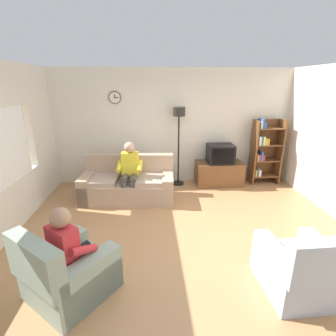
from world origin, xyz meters
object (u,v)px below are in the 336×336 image
(couch, at_px, (128,185))
(person_on_couch, at_px, (130,169))
(armchair_near_bookshelf, at_px, (301,270))
(armchair_near_window, at_px, (68,274))
(tv, at_px, (220,154))
(bookshelf, at_px, (264,151))
(person_in_left_armchair, at_px, (72,246))
(tv_stand, at_px, (219,173))
(floor_lamp, at_px, (179,125))

(couch, bearing_deg, person_on_couch, -63.29)
(armchair_near_bookshelf, bearing_deg, armchair_near_window, 177.44)
(tv, distance_m, armchair_near_bookshelf, 3.41)
(person_on_couch, bearing_deg, bookshelf, 15.08)
(couch, relative_size, bookshelf, 1.23)
(armchair_near_bookshelf, relative_size, person_in_left_armchair, 0.80)
(couch, bearing_deg, tv, 16.88)
(tv, relative_size, person_in_left_armchair, 0.54)
(person_in_left_armchair, bearing_deg, bookshelf, 42.00)
(tv, bearing_deg, person_on_couch, -159.98)
(tv, xyz_separation_m, armchair_near_bookshelf, (0.08, -3.37, -0.49))
(armchair_near_window, distance_m, person_in_left_armchair, 0.33)
(tv_stand, distance_m, floor_lamp, 1.53)
(armchair_near_window, bearing_deg, floor_lamp, 64.35)
(tv_stand, height_order, floor_lamp, floor_lamp)
(floor_lamp, xyz_separation_m, person_on_couch, (-1.09, -0.88, -0.75))
(floor_lamp, bearing_deg, armchair_near_bookshelf, -73.08)
(floor_lamp, xyz_separation_m, person_in_left_armchair, (-1.57, -3.31, -0.85))
(floor_lamp, bearing_deg, tv, -7.17)
(bookshelf, height_order, floor_lamp, floor_lamp)
(person_on_couch, bearing_deg, floor_lamp, 38.83)
(armchair_near_window, bearing_deg, bookshelf, 42.17)
(floor_lamp, bearing_deg, couch, -146.16)
(person_on_couch, bearing_deg, person_in_left_armchair, -101.04)
(bookshelf, relative_size, armchair_near_bookshelf, 1.76)
(tv, height_order, floor_lamp, floor_lamp)
(floor_lamp, distance_m, armchair_near_bookshelf, 3.83)
(couch, xyz_separation_m, floor_lamp, (1.15, 0.77, 1.14))
(bookshelf, xyz_separation_m, armchair_near_window, (-3.70, -3.35, -0.52))
(tv, relative_size, armchair_near_window, 0.51)
(person_on_couch, distance_m, person_in_left_armchair, 2.47)
(armchair_near_window, relative_size, person_in_left_armchair, 1.06)
(couch, relative_size, armchair_near_bookshelf, 2.17)
(floor_lamp, bearing_deg, tv_stand, -5.76)
(tv, relative_size, floor_lamp, 0.32)
(tv, bearing_deg, armchair_near_bookshelf, -88.60)
(couch, xyz_separation_m, person_on_couch, (0.06, -0.11, 0.39))
(tv_stand, xyz_separation_m, person_on_couch, (-2.07, -0.78, 0.42))
(tv, bearing_deg, tv_stand, 90.00)
(bookshelf, bearing_deg, tv, -174.86)
(armchair_near_bookshelf, xyz_separation_m, person_in_left_armchair, (-2.63, 0.19, 0.32))
(bookshelf, bearing_deg, floor_lamp, 179.32)
(floor_lamp, bearing_deg, bookshelf, -0.68)
(couch, distance_m, bookshelf, 3.35)
(tv, height_order, person_in_left_armchair, person_in_left_armchair)
(person_on_couch, relative_size, person_in_left_armchair, 1.11)
(couch, xyz_separation_m, person_in_left_armchair, (-0.42, -2.54, 0.29))
(armchair_near_bookshelf, bearing_deg, person_in_left_armchair, 175.87)
(tv, height_order, bookshelf, bookshelf)
(tv_stand, distance_m, armchair_near_window, 4.18)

